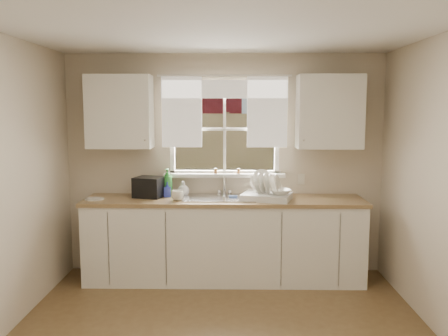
{
  "coord_description": "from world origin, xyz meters",
  "views": [
    {
      "loc": [
        0.08,
        -3.4,
        1.88
      ],
      "look_at": [
        0.0,
        1.65,
        1.25
      ],
      "focal_mm": 38.0,
      "sensor_mm": 36.0,
      "label": 1
    }
  ],
  "objects_px": {
    "dish_rack": "(266,193)",
    "soap_bottle_a": "(167,182)",
    "black_appliance": "(150,187)",
    "cup": "(178,196)"
  },
  "relations": [
    {
      "from": "soap_bottle_a",
      "to": "black_appliance",
      "type": "distance_m",
      "value": 0.21
    },
    {
      "from": "dish_rack",
      "to": "soap_bottle_a",
      "type": "relative_size",
      "value": 1.9
    },
    {
      "from": "dish_rack",
      "to": "cup",
      "type": "bearing_deg",
      "value": -176.08
    },
    {
      "from": "soap_bottle_a",
      "to": "cup",
      "type": "height_order",
      "value": "soap_bottle_a"
    },
    {
      "from": "dish_rack",
      "to": "soap_bottle_a",
      "type": "distance_m",
      "value": 1.11
    },
    {
      "from": "soap_bottle_a",
      "to": "cup",
      "type": "bearing_deg",
      "value": -49.34
    },
    {
      "from": "dish_rack",
      "to": "black_appliance",
      "type": "relative_size",
      "value": 1.95
    },
    {
      "from": "soap_bottle_a",
      "to": "cup",
      "type": "xyz_separation_m",
      "value": [
        0.14,
        -0.26,
        -0.1
      ]
    },
    {
      "from": "dish_rack",
      "to": "black_appliance",
      "type": "distance_m",
      "value": 1.29
    },
    {
      "from": "dish_rack",
      "to": "cup",
      "type": "height_order",
      "value": "dish_rack"
    }
  ]
}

